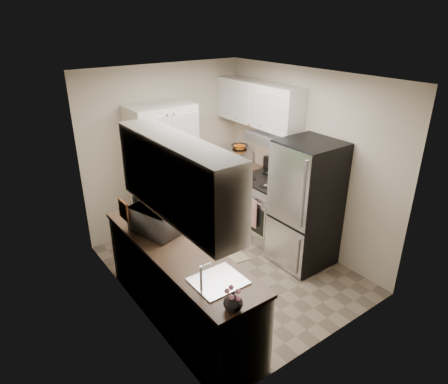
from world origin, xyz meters
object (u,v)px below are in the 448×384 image
object	(u,v)px
electric_range	(266,207)
refrigerator	(306,204)
microwave	(156,220)
wine_bottle	(136,203)
pantry_cabinet	(164,173)
toaster_oven	(238,156)

from	to	relation	value
electric_range	refrigerator	distance (m)	0.88
electric_range	microwave	world-z (taller)	microwave
refrigerator	wine_bottle	xyz separation A→B (m)	(-1.94, 0.93, 0.22)
pantry_cabinet	refrigerator	distance (m)	2.07
electric_range	microwave	distance (m)	2.11
refrigerator	wine_bottle	distance (m)	2.17
electric_range	refrigerator	world-z (taller)	refrigerator
refrigerator	toaster_oven	distance (m)	1.64
electric_range	microwave	size ratio (longest dim) A/B	2.11
pantry_cabinet	microwave	world-z (taller)	pantry_cabinet
refrigerator	toaster_oven	xyz separation A→B (m)	(0.15, 1.63, 0.18)
refrigerator	electric_range	bearing A→B (deg)	87.52
pantry_cabinet	toaster_oven	xyz separation A→B (m)	(1.29, -0.10, 0.03)
toaster_oven	electric_range	bearing A→B (deg)	-105.31
microwave	toaster_oven	size ratio (longest dim) A/B	1.42
refrigerator	microwave	bearing A→B (deg)	168.63
microwave	wine_bottle	distance (m)	0.54
microwave	toaster_oven	distance (m)	2.44
microwave	wine_bottle	xyz separation A→B (m)	(0.01, 0.54, -0.00)
pantry_cabinet	wine_bottle	world-z (taller)	pantry_cabinet
wine_bottle	toaster_oven	size ratio (longest dim) A/B	0.77
pantry_cabinet	refrigerator	world-z (taller)	pantry_cabinet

